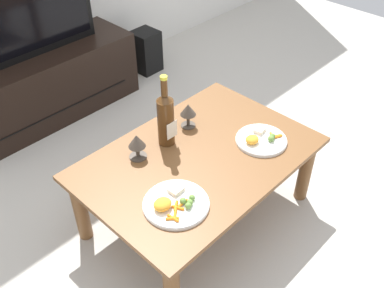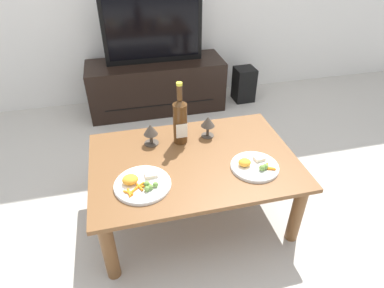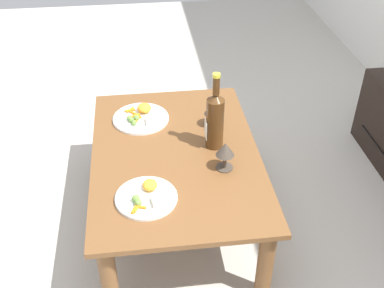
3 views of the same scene
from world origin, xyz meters
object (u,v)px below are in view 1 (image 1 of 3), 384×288
goblet_right (188,111)px  dinner_plate_left (175,203)px  tv_stand (47,84)px  tv_screen (29,9)px  wine_bottle (166,118)px  dining_table (199,166)px  goblet_left (137,143)px  dinner_plate_right (261,139)px  floor_speaker (146,51)px

goblet_right → dinner_plate_left: size_ratio=0.47×
tv_stand → tv_screen: (0.00, -0.00, 0.53)m
wine_bottle → tv_screen: bearing=88.9°
tv_stand → wine_bottle: bearing=-91.1°
dining_table → goblet_left: size_ratio=8.57×
tv_screen → dinner_plate_left: bearing=-100.8°
wine_bottle → goblet_right: 0.18m
goblet_right → dinner_plate_left: 0.57m
dining_table → tv_stand: size_ratio=0.92×
dinner_plate_right → goblet_left: bearing=145.0°
tv_screen → wine_bottle: bearing=-91.1°
floor_speaker → goblet_right: bearing=-123.0°
wine_bottle → dinner_plate_left: (-0.27, -0.34, -0.14)m
dining_table → wine_bottle: wine_bottle is taller
dining_table → goblet_right: size_ratio=8.38×
dining_table → tv_screen: tv_screen is taller
tv_stand → wine_bottle: size_ratio=3.23×
dining_table → goblet_right: (0.14, 0.21, 0.16)m
goblet_right → floor_speaker: bearing=58.5°
goblet_left → dinner_plate_right: size_ratio=0.51×
tv_stand → goblet_left: goblet_left is taller
goblet_right → dinner_plate_right: bearing=-65.7°
dining_table → wine_bottle: (-0.03, 0.19, 0.22)m
floor_speaker → dinner_plate_right: (-0.56, -1.53, 0.27)m
goblet_right → dinner_plate_right: 0.40m
dinner_plate_right → wine_bottle: bearing=134.7°
dinner_plate_left → floor_speaker: bearing=52.7°
floor_speaker → wine_bottle: (-0.89, -1.19, 0.41)m
tv_stand → wine_bottle: 1.27m
dinner_plate_left → dinner_plate_right: size_ratio=1.11×
tv_screen → dinner_plate_right: size_ratio=3.28×
dining_table → dinner_plate_right: (0.30, -0.15, 0.08)m
tv_stand → goblet_right: 1.25m
tv_screen → dinner_plate_left: 1.62m
wine_bottle → goblet_right: bearing=6.0°
dinner_plate_left → tv_stand: bearing=79.3°
goblet_right → dinner_plate_right: (0.16, -0.35, -0.08)m
tv_stand → wine_bottle: (-0.02, -1.22, 0.34)m
dining_table → tv_stand: (-0.01, 1.41, -0.12)m
tv_screen → goblet_left: bearing=-99.3°
goblet_right → dinner_plate_right: goblet_right is taller
tv_stand → goblet_left: bearing=-99.3°
goblet_right → tv_screen: bearing=97.1°
dining_table → goblet_right: 0.30m
dining_table → dinner_plate_left: 0.35m
goblet_right → dining_table: bearing=-124.0°
tv_screen → floor_speaker: bearing=-1.9°
tv_screen → dinner_plate_right: 1.62m
tv_stand → goblet_right: bearing=-82.9°
goblet_right → tv_stand: bearing=97.1°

